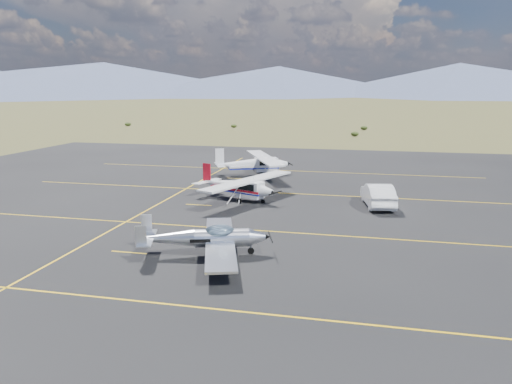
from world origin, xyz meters
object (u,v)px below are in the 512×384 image
at_px(aircraft_cessna, 238,185).
at_px(aircraft_plain, 253,163).
at_px(aircraft_low_wing, 207,238).
at_px(sedan, 378,195).

height_order(aircraft_cessna, aircraft_plain, aircraft_plain).
height_order(aircraft_low_wing, aircraft_cessna, aircraft_cessna).
bearing_deg(aircraft_plain, aircraft_cessna, -107.80).
bearing_deg(aircraft_low_wing, sedan, 38.67).
height_order(aircraft_cessna, sedan, aircraft_cessna).
bearing_deg(aircraft_plain, aircraft_low_wing, -107.08).
xyz_separation_m(aircraft_low_wing, aircraft_cessna, (-1.82, 12.87, 0.19)).
bearing_deg(aircraft_cessna, aircraft_plain, 119.19).
xyz_separation_m(aircraft_plain, sedan, (11.75, -10.49, -0.36)).
xyz_separation_m(aircraft_cessna, aircraft_plain, (-1.26, 10.71, 0.08)).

